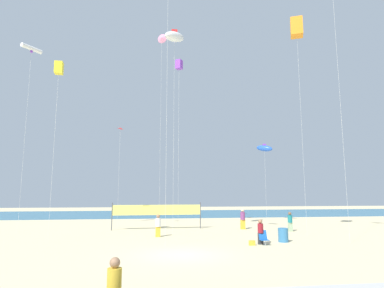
{
  "coord_description": "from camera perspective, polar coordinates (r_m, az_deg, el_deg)",
  "views": [
    {
      "loc": [
        -1.9,
        -17.84,
        3.24
      ],
      "look_at": [
        1.87,
        9.46,
        7.41
      ],
      "focal_mm": 30.46,
      "sensor_mm": 36.0,
      "label": 1
    }
  ],
  "objects": [
    {
      "name": "ocean_band",
      "position": [
        52.94,
        -5.92,
        -12.05
      ],
      "size": [
        120.0,
        20.0,
        0.01
      ],
      "primitive_type": "cube",
      "color": "teal",
      "rests_on": "ground"
    },
    {
      "name": "kite_white_inflatable",
      "position": [
        29.52,
        -3.09,
        18.21
      ],
      "size": [
        2.42,
        2.59,
        17.33
      ],
      "color": "silver",
      "rests_on": "ground"
    },
    {
      "name": "kite_red_diamond",
      "position": [
        32.97,
        -12.42,
        2.41
      ],
      "size": [
        0.71,
        0.7,
        9.72
      ],
      "color": "silver",
      "rests_on": "ground"
    },
    {
      "name": "trash_barrel",
      "position": [
        23.46,
        15.67,
        -15.1
      ],
      "size": [
        0.66,
        0.66,
        0.92
      ],
      "primitive_type": "cylinder",
      "color": "teal",
      "rests_on": "ground"
    },
    {
      "name": "beachgoer_white_shirt",
      "position": [
        25.33,
        -5.96,
        -13.89
      ],
      "size": [
        0.38,
        0.38,
        1.65
      ],
      "rotation": [
        0.0,
        0.0,
        5.75
      ],
      "color": "gold",
      "rests_on": "ground"
    },
    {
      "name": "volleyball_net",
      "position": [
        30.35,
        -6.1,
        -11.58
      ],
      "size": [
        8.08,
        0.47,
        2.4
      ],
      "color": "#4C4C51",
      "rests_on": "ground"
    },
    {
      "name": "beach_handbag",
      "position": [
        21.63,
        10.46,
        -16.67
      ],
      "size": [
        0.38,
        0.19,
        0.3
      ],
      "primitive_type": "cube",
      "color": "gold",
      "rests_on": "ground"
    },
    {
      "name": "kite_yellow_box",
      "position": [
        25.86,
        -22.28,
        12.15
      ],
      "size": [
        0.58,
        0.58,
        12.6
      ],
      "color": "silver",
      "rests_on": "ground"
    },
    {
      "name": "beachgoer_teal_shirt",
      "position": [
        29.88,
        16.79,
        -12.78
      ],
      "size": [
        0.37,
        0.37,
        1.64
      ],
      "rotation": [
        0.0,
        0.0,
        1.05
      ],
      "color": "#99B28C",
      "rests_on": "ground"
    },
    {
      "name": "folding_beach_chair",
      "position": [
        21.96,
        12.41,
        -15.66
      ],
      "size": [
        0.52,
        0.65,
        0.89
      ],
      "rotation": [
        0.0,
        0.0,
        0.12
      ],
      "color": "#1959B2",
      "rests_on": "ground"
    },
    {
      "name": "beachgoer_plum_shirt",
      "position": [
        30.73,
        8.87,
        -12.7
      ],
      "size": [
        0.42,
        0.42,
        1.84
      ],
      "rotation": [
        0.0,
        0.0,
        2.8
      ],
      "color": "gold",
      "rests_on": "ground"
    },
    {
      "name": "beachgoer_maroon_shirt",
      "position": [
        22.11,
        11.91,
        -14.66
      ],
      "size": [
        0.36,
        0.36,
        1.56
      ],
      "rotation": [
        0.0,
        0.0,
        4.22
      ],
      "color": "#2D2D33",
      "rests_on": "ground"
    },
    {
      "name": "ground_plane",
      "position": [
        18.23,
        -1.84,
        -18.83
      ],
      "size": [
        120.0,
        120.0,
        0.0
      ],
      "primitive_type": "plane",
      "color": "beige"
    },
    {
      "name": "kite_blue_inflatable",
      "position": [
        38.15,
        12.56,
        -0.75
      ],
      "size": [
        1.9,
        1.91,
        8.84
      ],
      "color": "silver",
      "rests_on": "ground"
    },
    {
      "name": "kite_orange_box",
      "position": [
        29.91,
        17.83,
        18.81
      ],
      "size": [
        1.26,
        1.26,
        17.59
      ],
      "color": "silver",
      "rests_on": "ground"
    },
    {
      "name": "kite_violet_box",
      "position": [
        33.96,
        -2.29,
        13.63
      ],
      "size": [
        0.81,
        0.81,
        16.61
      ],
      "color": "silver",
      "rests_on": "ground"
    },
    {
      "name": "mother_figure",
      "position": [
        9.24,
        -13.49,
        -23.3
      ],
      "size": [
        0.37,
        0.37,
        1.62
      ],
      "rotation": [
        0.0,
        0.0,
        0.48
      ],
      "color": "#2D2D33",
      "rests_on": "ground"
    },
    {
      "name": "kite_white_tube",
      "position": [
        33.45,
        -26.27,
        14.65
      ],
      "size": [
        1.49,
        1.7,
        16.21
      ],
      "color": "silver",
      "rests_on": "ground"
    },
    {
      "name": "kite_pink_delta",
      "position": [
        39.4,
        -5.32,
        17.87
      ],
      "size": [
        1.12,
        0.75,
        21.4
      ],
      "color": "silver",
      "rests_on": "ground"
    }
  ]
}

